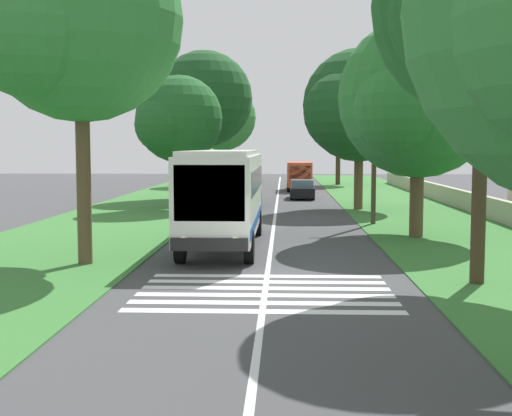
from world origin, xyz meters
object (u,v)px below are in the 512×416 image
(coach_bus, at_px, (225,192))
(roadside_tree_left_3, at_px, (221,119))
(roadside_tree_left_2, at_px, (177,121))
(utility_pole, at_px, (374,146))
(trailing_car_0, at_px, (248,195))
(roadside_tree_left_4, at_px, (76,26))
(roadside_tree_right_4, at_px, (415,102))
(roadside_tree_right_1, at_px, (337,122))
(roadside_tree_left_1, at_px, (202,101))
(roadside_tree_right_0, at_px, (356,109))
(trailing_car_1, at_px, (302,190))
(roadside_tree_right_3, at_px, (479,11))
(trailing_minibus_0, at_px, (299,173))
(roadside_tree_left_0, at_px, (226,124))

(coach_bus, xyz_separation_m, roadside_tree_left_3, (42.88, 3.98, 4.46))
(roadside_tree_left_2, bearing_deg, utility_pole, -124.71)
(trailing_car_0, distance_m, roadside_tree_left_4, 24.86)
(roadside_tree_left_3, distance_m, roadside_tree_right_4, 41.39)
(roadside_tree_left_2, distance_m, roadside_tree_right_1, 31.06)
(roadside_tree_left_1, bearing_deg, roadside_tree_right_0, -129.37)
(roadside_tree_right_0, distance_m, roadside_tree_right_4, 13.02)
(roadside_tree_left_3, relative_size, roadside_tree_right_1, 1.10)
(roadside_tree_right_1, bearing_deg, trailing_car_0, 162.76)
(roadside_tree_right_1, bearing_deg, roadside_tree_left_2, 157.57)
(coach_bus, relative_size, trailing_car_1, 2.60)
(trailing_car_1, bearing_deg, roadside_tree_right_4, -169.21)
(roadside_tree_right_0, bearing_deg, roadside_tree_right_3, -177.71)
(roadside_tree_left_4, distance_m, utility_pole, 16.97)
(roadside_tree_left_3, xyz_separation_m, utility_pole, (-34.91, -10.73, -2.70))
(roadside_tree_left_4, xyz_separation_m, roadside_tree_right_0, (20.41, -11.05, -1.57))
(roadside_tree_left_2, bearing_deg, trailing_car_1, -39.29)
(roadside_tree_left_4, bearing_deg, trailing_minibus_0, -11.67)
(coach_bus, height_order, roadside_tree_left_0, roadside_tree_left_0)
(roadside_tree_left_3, distance_m, roadside_tree_left_4, 47.13)
(coach_bus, relative_size, roadside_tree_left_2, 1.37)
(trailing_car_0, bearing_deg, roadside_tree_left_2, 131.92)
(trailing_car_1, xyz_separation_m, roadside_tree_right_4, (-21.92, -4.18, 5.08))
(roadside_tree_right_1, bearing_deg, roadside_tree_left_4, 166.04)
(roadside_tree_right_1, relative_size, utility_pole, 1.23)
(roadside_tree_left_2, xyz_separation_m, roadside_tree_right_4, (-12.34, -12.01, 0.34))
(roadside_tree_right_1, bearing_deg, roadside_tree_right_3, 179.93)
(roadside_tree_left_1, bearing_deg, roadside_tree_left_4, 178.69)
(coach_bus, relative_size, roadside_tree_left_1, 1.03)
(roadside_tree_left_0, distance_m, roadside_tree_right_3, 63.68)
(coach_bus, bearing_deg, roadside_tree_left_2, 15.10)
(utility_pole, bearing_deg, roadside_tree_left_0, 13.42)
(roadside_tree_left_4, xyz_separation_m, roadside_tree_right_3, (-3.00, -11.99, -0.19))
(roadside_tree_left_3, bearing_deg, roadside_tree_left_0, 2.58)
(roadside_tree_right_0, relative_size, roadside_tree_right_1, 1.07)
(utility_pole, bearing_deg, coach_bus, 139.74)
(roadside_tree_left_0, height_order, roadside_tree_right_4, roadside_tree_left_0)
(trailing_car_0, distance_m, trailing_car_1, 7.01)
(coach_bus, xyz_separation_m, trailing_minibus_0, (34.65, -3.62, -0.60))
(trailing_car_0, distance_m, roadside_tree_right_1, 26.84)
(roadside_tree_left_4, distance_m, roadside_tree_right_3, 12.36)
(roadside_tree_left_1, bearing_deg, coach_bus, -171.39)
(roadside_tree_left_4, bearing_deg, roadside_tree_left_1, -1.31)
(roadside_tree_right_4, bearing_deg, trailing_minibus_0, 7.60)
(roadside_tree_left_1, bearing_deg, utility_pole, -147.91)
(trailing_car_0, height_order, roadside_tree_left_2, roadside_tree_left_2)
(roadside_tree_left_0, bearing_deg, coach_bus, -175.31)
(coach_bus, distance_m, roadside_tree_right_0, 17.95)
(roadside_tree_left_4, relative_size, roadside_tree_right_3, 1.04)
(trailing_minibus_0, height_order, roadside_tree_left_2, roadside_tree_left_2)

